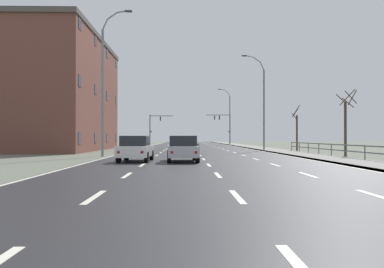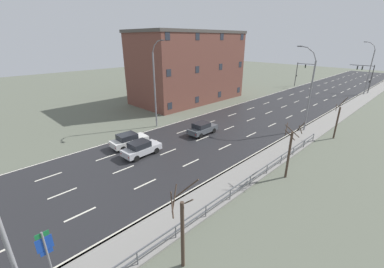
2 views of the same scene
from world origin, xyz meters
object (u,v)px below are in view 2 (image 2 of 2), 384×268
at_px(street_lamp_midground, 309,92).
at_px(car_mid_centre, 202,128).
at_px(car_distant, 141,148).
at_px(car_near_left, 129,140).
at_px(street_lamp_distant, 369,70).
at_px(street_lamp_left_bank, 155,86).
at_px(traffic_signal_right, 366,74).
at_px(highway_sign, 48,256).
at_px(traffic_signal_left, 300,71).
at_px(brick_building, 188,67).

distance_m(street_lamp_midground, car_mid_centre, 14.23).
bearing_deg(street_lamp_midground, car_distant, -114.36).
bearing_deg(car_near_left, street_lamp_distant, 78.96).
relative_size(street_lamp_midground, car_distant, 2.55).
xyz_separation_m(car_mid_centre, car_near_left, (-3.17, -8.71, 0.00)).
distance_m(car_mid_centre, car_near_left, 9.27).
xyz_separation_m(street_lamp_left_bank, car_distant, (6.07, -6.69, -4.77)).
distance_m(traffic_signal_right, car_near_left, 54.55).
xyz_separation_m(highway_sign, car_mid_centre, (-9.46, 20.34, -1.55)).
relative_size(street_lamp_left_bank, car_distant, 2.72).
bearing_deg(car_distant, traffic_signal_left, 93.79).
relative_size(street_lamp_midground, traffic_signal_right, 1.72).
bearing_deg(street_lamp_left_bank, car_mid_centre, 19.78).
bearing_deg(brick_building, car_near_left, -60.18).
xyz_separation_m(highway_sign, car_distant, (-9.79, 11.35, -1.55)).
bearing_deg(traffic_signal_left, brick_building, -106.60).
bearing_deg(street_lamp_midground, street_lamp_distant, 89.96).
bearing_deg(traffic_signal_left, car_near_left, -86.82).
height_order(street_lamp_distant, street_lamp_left_bank, street_lamp_left_bank).
bearing_deg(car_mid_centre, brick_building, 139.48).
distance_m(highway_sign, car_distant, 15.07).
height_order(highway_sign, car_mid_centre, highway_sign).
xyz_separation_m(street_lamp_distant, traffic_signal_left, (-14.55, 0.10, -1.51)).
distance_m(street_lamp_distant, car_distant, 52.50).
bearing_deg(traffic_signal_left, street_lamp_left_bank, -90.48).
xyz_separation_m(car_mid_centre, brick_building, (-15.12, 12.14, 5.64)).
distance_m(car_near_left, brick_building, 24.69).
xyz_separation_m(street_lamp_distant, street_lamp_left_bank, (-14.92, -44.86, 0.22)).
height_order(car_mid_centre, brick_building, brick_building).
xyz_separation_m(street_lamp_midground, car_mid_centre, (-8.51, -10.52, -4.40)).
distance_m(street_lamp_midground, brick_building, 23.71).
height_order(traffic_signal_left, car_mid_centre, traffic_signal_left).
bearing_deg(car_mid_centre, highway_sign, -66.80).
bearing_deg(car_near_left, street_lamp_midground, 60.55).
xyz_separation_m(highway_sign, traffic_signal_right, (-1.65, 64.96, 1.87)).
bearing_deg(street_lamp_distant, street_lamp_left_bank, -108.40).
xyz_separation_m(street_lamp_left_bank, traffic_signal_left, (0.37, 44.96, -1.73)).
height_order(street_lamp_left_bank, car_near_left, street_lamp_left_bank).
xyz_separation_m(street_lamp_midground, traffic_signal_right, (-0.69, 34.10, -0.98)).
bearing_deg(brick_building, traffic_signal_left, 73.40).
relative_size(highway_sign, traffic_signal_left, 0.62).
height_order(street_lamp_distant, car_mid_centre, street_lamp_distant).
distance_m(highway_sign, car_mid_centre, 22.49).
xyz_separation_m(street_lamp_midground, car_distant, (-8.83, -19.50, -4.40)).
bearing_deg(car_mid_centre, traffic_signal_left, 96.28).
distance_m(highway_sign, traffic_signal_left, 64.89).
height_order(car_mid_centre, car_near_left, same).
relative_size(traffic_signal_right, brick_building, 0.29).
bearing_deg(street_lamp_left_bank, brick_building, 121.14).
xyz_separation_m(street_lamp_distant, car_mid_centre, (-8.53, -42.56, -4.55)).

